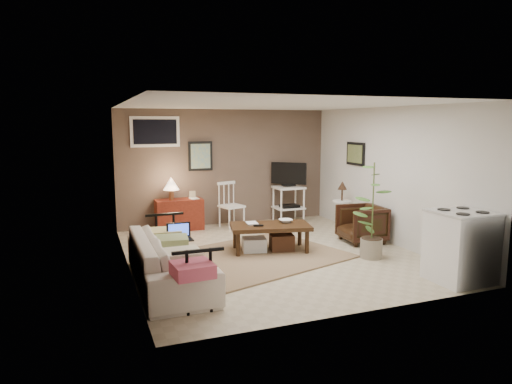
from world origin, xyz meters
name	(u,v)px	position (x,y,z in m)	size (l,w,h in m)	color
floor	(272,254)	(0.00, 0.00, 0.00)	(5.00, 5.00, 0.00)	#C1B293
art_back	(200,156)	(-0.55, 2.48, 1.45)	(0.50, 0.03, 0.60)	black
art_right	(356,154)	(2.23, 1.05, 1.52)	(0.03, 0.60, 0.45)	black
window	(155,132)	(-1.45, 2.48, 1.95)	(0.96, 0.03, 0.60)	white
rug	(257,256)	(-0.28, -0.05, 0.01)	(2.60, 2.08, 0.02)	#916E54
coffee_table	(270,236)	(0.02, 0.14, 0.27)	(1.41, 0.94, 0.49)	#39250F
sofa	(169,252)	(-1.80, -0.79, 0.43)	(2.22, 0.65, 0.87)	silver
sofa_pillows	(177,249)	(-1.75, -1.05, 0.53)	(0.43, 2.11, 0.15)	beige
sofa_end_rails	(179,255)	(-1.67, -0.79, 0.37)	(0.60, 2.22, 0.75)	black
laptop	(179,235)	(-1.59, -0.41, 0.56)	(0.34, 0.25, 0.23)	black
red_console	(179,212)	(-1.07, 2.25, 0.37)	(0.93, 0.41, 1.07)	maroon
spindle_chair	(231,206)	(-0.02, 2.10, 0.44)	(0.52, 0.52, 0.93)	white
tv_stand	(289,191)	(1.30, 2.15, 0.68)	(0.62, 0.55, 1.29)	white
side_table	(342,200)	(1.98, 1.10, 0.61)	(0.37, 0.37, 0.98)	white
armchair	(362,222)	(1.81, 0.15, 0.37)	(0.71, 0.67, 0.73)	black
potted_plant	(373,207)	(1.40, -0.74, 0.82)	(0.39, 0.39, 1.54)	gray
stove	(461,246)	(1.87, -2.08, 0.48)	(0.75, 0.69, 0.97)	white
bowl	(286,216)	(0.33, 0.19, 0.58)	(0.22, 0.06, 0.22)	#39250F
book_table	(246,217)	(-0.33, 0.31, 0.59)	(0.18, 0.02, 0.25)	#39250F
book_console	(190,194)	(-0.85, 2.17, 0.73)	(0.17, 0.02, 0.22)	#39250F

